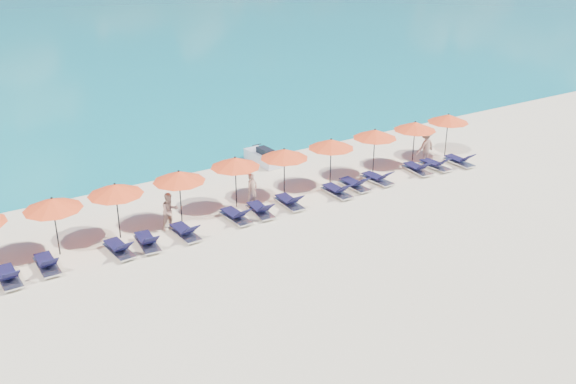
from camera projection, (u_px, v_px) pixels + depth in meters
ground at (332, 248)px, 23.94m from camera, size 1400.00×1400.00×0.00m
jetski at (263, 157)px, 32.27m from camera, size 0.97×2.36×0.83m
beachgoer_a at (252, 190)px, 27.11m from camera, size 0.63×0.50×1.51m
beachgoer_b at (170, 211)px, 25.11m from camera, size 0.81×0.55×1.54m
beachgoer_c at (425, 146)px, 32.01m from camera, size 1.24×0.68×1.83m
umbrella_1 at (52, 204)px, 22.67m from camera, size 2.10×2.10×2.28m
umbrella_2 at (115, 189)px, 23.91m from camera, size 2.10×2.10×2.28m
umbrella_3 at (179, 176)px, 25.16m from camera, size 2.10×2.10×2.28m
umbrella_4 at (235, 162)px, 26.65m from camera, size 2.10×2.10×2.28m
umbrella_5 at (284, 154)px, 27.66m from camera, size 2.10×2.10×2.28m
umbrella_6 at (331, 144)px, 28.91m from camera, size 2.10×2.10×2.28m
umbrella_7 at (375, 134)px, 30.29m from camera, size 2.10×2.10×2.28m
umbrella_8 at (415, 126)px, 31.46m from camera, size 2.10×2.10×2.28m
umbrella_9 at (448, 118)px, 32.72m from camera, size 2.10×2.10×2.28m
lounger_1 at (8, 276)px, 21.51m from camera, size 0.67×1.72×0.66m
lounger_2 at (47, 264)px, 22.31m from camera, size 0.63×1.70×0.66m
lounger_3 at (119, 248)px, 23.37m from camera, size 0.75×1.74×0.66m
lounger_4 at (147, 241)px, 23.88m from camera, size 0.78×1.75×0.66m
lounger_5 at (185, 232)px, 24.64m from camera, size 0.71×1.73×0.66m
lounger_6 at (236, 216)px, 26.00m from camera, size 0.71×1.73×0.66m
lounger_7 at (261, 210)px, 26.53m from camera, size 0.77×1.75×0.66m
lounger_8 at (289, 202)px, 27.32m from camera, size 0.70×1.73×0.66m
lounger_9 at (337, 191)px, 28.45m from camera, size 0.62×1.70×0.66m
lounger_10 at (355, 184)px, 29.17m from camera, size 0.65×1.71×0.66m
lounger_11 at (378, 178)px, 29.85m from camera, size 0.73×1.74×0.66m
lounger_12 at (417, 168)px, 31.06m from camera, size 0.79×1.75×0.66m
lounger_13 at (435, 165)px, 31.56m from camera, size 0.74×1.74×0.66m
lounger_14 at (459, 161)px, 32.10m from camera, size 0.65×1.71×0.66m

